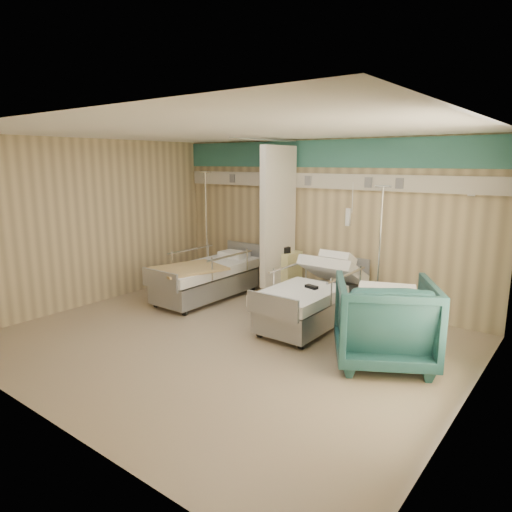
# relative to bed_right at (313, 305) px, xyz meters

# --- Properties ---
(ground) EXTENTS (6.00, 5.00, 0.00)m
(ground) POSITION_rel_bed_right_xyz_m (-0.60, -1.30, -0.32)
(ground) COLOR gray
(ground) RESTS_ON ground
(room_walls) EXTENTS (6.04, 5.04, 2.82)m
(room_walls) POSITION_rel_bed_right_xyz_m (-0.63, -1.05, 1.55)
(room_walls) COLOR tan
(room_walls) RESTS_ON ground
(bed_right) EXTENTS (1.00, 2.16, 0.63)m
(bed_right) POSITION_rel_bed_right_xyz_m (0.00, 0.00, 0.00)
(bed_right) COLOR silver
(bed_right) RESTS_ON ground
(bed_left) EXTENTS (1.00, 2.16, 0.63)m
(bed_left) POSITION_rel_bed_right_xyz_m (-2.20, 0.00, 0.00)
(bed_left) COLOR silver
(bed_left) RESTS_ON ground
(bedside_cabinet) EXTENTS (0.50, 0.48, 0.85)m
(bedside_cabinet) POSITION_rel_bed_right_xyz_m (-1.15, 0.90, 0.11)
(bedside_cabinet) COLOR #EDE794
(bedside_cabinet) RESTS_ON ground
(visitor_armchair) EXTENTS (1.56, 1.58, 1.06)m
(visitor_armchair) POSITION_rel_bed_right_xyz_m (1.35, -0.62, 0.21)
(visitor_armchair) COLOR #1E4B4B
(visitor_armchair) RESTS_ON ground
(waffle_blanket) EXTENTS (0.83, 0.79, 0.07)m
(waffle_blanket) POSITION_rel_bed_right_xyz_m (1.38, -0.67, 0.78)
(waffle_blanket) COLOR white
(waffle_blanket) RESTS_ON visitor_armchair
(iv_stand_right) EXTENTS (0.37, 0.37, 2.08)m
(iv_stand_right) POSITION_rel_bed_right_xyz_m (0.65, 0.85, 0.11)
(iv_stand_right) COLOR silver
(iv_stand_right) RESTS_ON ground
(iv_stand_left) EXTENTS (0.40, 0.40, 2.24)m
(iv_stand_left) POSITION_rel_bed_right_xyz_m (-2.90, 0.77, 0.14)
(iv_stand_left) COLOR silver
(iv_stand_left) RESTS_ON ground
(call_remote) EXTENTS (0.21, 0.13, 0.04)m
(call_remote) POSITION_rel_bed_right_xyz_m (0.08, -0.20, 0.34)
(call_remote) COLOR black
(call_remote) RESTS_ON bed_right
(tan_blanket) EXTENTS (1.17, 1.32, 0.04)m
(tan_blanket) POSITION_rel_bed_right_xyz_m (-2.17, -0.46, 0.33)
(tan_blanket) COLOR tan
(tan_blanket) RESTS_ON bed_left
(toiletry_bag) EXTENTS (0.23, 0.20, 0.11)m
(toiletry_bag) POSITION_rel_bed_right_xyz_m (-1.09, 0.83, 0.59)
(toiletry_bag) COLOR black
(toiletry_bag) RESTS_ON bedside_cabinet
(white_cup) EXTENTS (0.13, 0.13, 0.15)m
(white_cup) POSITION_rel_bed_right_xyz_m (-1.29, 1.02, 0.61)
(white_cup) COLOR white
(white_cup) RESTS_ON bedside_cabinet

